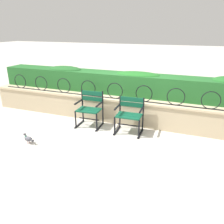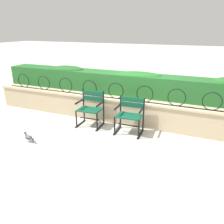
{
  "view_description": "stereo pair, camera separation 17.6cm",
  "coord_description": "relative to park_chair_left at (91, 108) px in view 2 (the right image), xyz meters",
  "views": [
    {
      "loc": [
        1.75,
        -4.46,
        2.39
      ],
      "look_at": [
        0.0,
        0.12,
        0.55
      ],
      "focal_mm": 36.34,
      "sensor_mm": 36.0,
      "label": 1
    },
    {
      "loc": [
        1.91,
        -4.39,
        2.39
      ],
      "look_at": [
        0.0,
        0.12,
        0.55
      ],
      "focal_mm": 36.34,
      "sensor_mm": 36.0,
      "label": 2
    }
  ],
  "objects": [
    {
      "name": "ground_plane",
      "position": [
        0.7,
        -0.39,
        -0.47
      ],
      "size": [
        60.0,
        60.0,
        0.0
      ],
      "primitive_type": "plane",
      "color": "#BCB7AD"
    },
    {
      "name": "stone_wall",
      "position": [
        0.7,
        0.47,
        -0.14
      ],
      "size": [
        7.95,
        0.41,
        0.66
      ],
      "color": "tan",
      "rests_on": "ground"
    },
    {
      "name": "iron_arch_fence",
      "position": [
        0.55,
        0.39,
        0.37
      ],
      "size": [
        7.4,
        0.02,
        0.42
      ],
      "color": "black",
      "rests_on": "stone_wall"
    },
    {
      "name": "hedge_row",
      "position": [
        0.72,
        0.96,
        0.49
      ],
      "size": [
        7.8,
        0.63,
        0.66
      ],
      "color": "#236028",
      "rests_on": "stone_wall"
    },
    {
      "name": "park_chair_left",
      "position": [
        0.0,
        0.0,
        0.0
      ],
      "size": [
        0.63,
        0.55,
        0.89
      ],
      "color": "#0F4C33",
      "rests_on": "ground"
    },
    {
      "name": "park_chair_right",
      "position": [
        1.05,
        -0.01,
        -0.01
      ],
      "size": [
        0.64,
        0.54,
        0.84
      ],
      "color": "#0F4C33",
      "rests_on": "ground"
    },
    {
      "name": "pigeon_near_chairs",
      "position": [
        -0.83,
        -1.38,
        -0.36
      ],
      "size": [
        0.29,
        0.13,
        0.22
      ],
      "color": "#5B5B66",
      "rests_on": "ground"
    }
  ]
}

